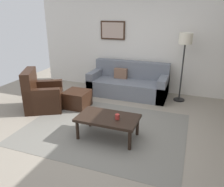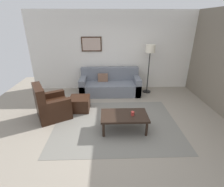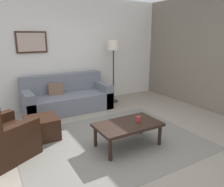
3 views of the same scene
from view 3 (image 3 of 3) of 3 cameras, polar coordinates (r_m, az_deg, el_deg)
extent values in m
plane|color=gray|center=(3.98, -0.20, -12.55)|extent=(8.00, 8.00, 0.00)
cube|color=silver|center=(5.93, -13.07, 10.50)|extent=(6.00, 0.12, 2.80)
cube|color=slate|center=(5.66, 27.48, 8.98)|extent=(0.12, 5.20, 2.80)
cube|color=slate|center=(3.97, -0.20, -12.50)|extent=(3.11, 2.41, 0.01)
cube|color=slate|center=(5.54, -11.47, -2.31)|extent=(2.10, 0.94, 0.42)
cube|color=slate|center=(5.80, -12.72, 0.77)|extent=(2.10, 0.24, 0.88)
cube|color=slate|center=(5.31, -21.27, -2.73)|extent=(0.20, 0.94, 0.62)
cube|color=slate|center=(5.87, -2.73, -0.01)|extent=(0.20, 0.94, 0.62)
cube|color=brown|center=(5.50, -14.61, 1.15)|extent=(0.36, 0.12, 0.28)
cube|color=black|center=(3.83, -26.63, -11.76)|extent=(1.08, 1.08, 0.44)
cube|color=black|center=(3.55, -23.96, -12.17)|extent=(0.78, 0.52, 0.60)
cube|color=black|center=(4.22, -17.95, -8.59)|extent=(0.56, 0.56, 0.40)
cylinder|color=black|center=(3.36, -0.44, -14.65)|extent=(0.06, 0.06, 0.36)
cylinder|color=black|center=(3.88, 12.45, -10.68)|extent=(0.06, 0.06, 0.36)
cylinder|color=black|center=(3.77, -4.44, -11.19)|extent=(0.06, 0.06, 0.36)
cylinder|color=black|center=(4.24, 7.69, -8.15)|extent=(0.06, 0.06, 0.36)
cube|color=black|center=(3.70, 4.20, -8.20)|extent=(1.10, 0.64, 0.05)
cylinder|color=#B2332D|center=(3.75, 6.91, -6.73)|extent=(0.08, 0.08, 0.09)
cylinder|color=black|center=(6.21, 0.36, -1.94)|extent=(0.28, 0.28, 0.03)
cylinder|color=#262626|center=(6.04, 0.37, 4.50)|extent=(0.04, 0.04, 1.45)
cylinder|color=beige|center=(5.94, 0.39, 12.63)|extent=(0.32, 0.32, 0.26)
cube|color=#382316|center=(5.65, -20.41, 12.55)|extent=(0.72, 0.04, 0.51)
cube|color=#B99E8E|center=(5.64, -20.39, 12.55)|extent=(0.64, 0.01, 0.43)
camera|label=1|loc=(3.33, 72.22, 11.06)|focal=35.93mm
camera|label=2|loc=(1.74, 87.25, 21.00)|focal=26.86mm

